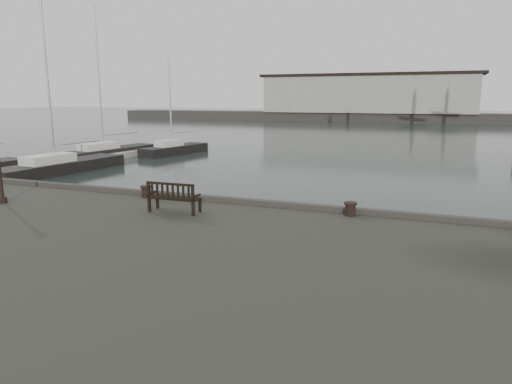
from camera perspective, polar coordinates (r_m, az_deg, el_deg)
ground at (r=17.06m, az=-2.26°, el=-6.38°), size 400.00×400.00×0.00m
pontoon at (r=36.66m, az=-25.47°, el=2.65°), size 2.00×24.00×0.50m
breakwater at (r=107.45m, az=15.44°, el=10.75°), size 140.00×9.50×12.20m
bench at (r=15.34m, az=-10.20°, el=-1.35°), size 1.75×0.64×1.00m
bollard_left at (r=17.88m, az=-13.58°, el=0.06°), size 0.46×0.46×0.45m
bollard_right at (r=14.98m, az=11.71°, el=-2.10°), size 0.48×0.48×0.44m
yacht_b at (r=43.63m, az=-17.97°, el=4.49°), size 3.73×10.60×13.67m
yacht_c at (r=35.81m, az=-23.13°, el=2.65°), size 3.47×10.38×13.62m
yacht_d at (r=44.68m, az=-10.11°, el=5.02°), size 3.49×7.92×9.93m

